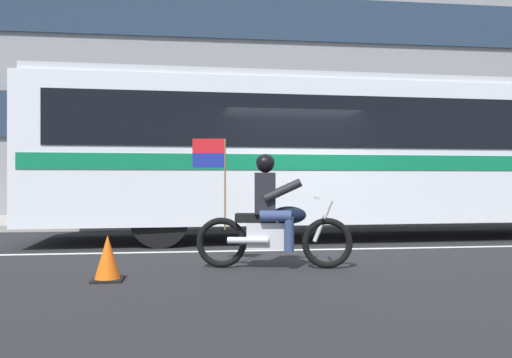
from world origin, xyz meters
TOP-DOWN VIEW (x-y plane):
  - ground_plane at (0.00, 0.00)m, footprint 60.00×60.00m
  - sidewalk_curb at (0.00, 5.10)m, footprint 28.00×3.80m
  - lane_center_stripe at (0.00, -0.60)m, footprint 26.60×0.14m
  - office_building_facade at (0.00, 7.38)m, footprint 28.00×0.89m
  - transit_bus at (1.68, 1.19)m, footprint 13.42×2.98m
  - motorcycle_with_rider at (-0.81, -2.35)m, footprint 2.17×0.70m
  - fire_hydrant at (3.91, 4.23)m, footprint 0.22×0.30m
  - traffic_cone at (-2.90, -2.99)m, footprint 0.36×0.36m

SIDE VIEW (x-z plane):
  - ground_plane at x=0.00m, z-range 0.00..0.00m
  - lane_center_stripe at x=0.00m, z-range 0.00..0.01m
  - sidewalk_curb at x=0.00m, z-range 0.00..0.15m
  - traffic_cone at x=-2.90m, z-range -0.02..0.53m
  - fire_hydrant at x=3.91m, z-range 0.14..0.89m
  - motorcycle_with_rider at x=-0.81m, z-range -0.22..1.55m
  - transit_bus at x=1.68m, z-range 0.27..3.49m
  - office_building_facade at x=0.00m, z-range 0.01..9.11m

